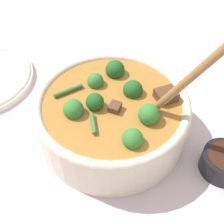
{
  "coord_description": "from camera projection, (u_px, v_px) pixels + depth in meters",
  "views": [
    {
      "loc": [
        0.19,
        -0.27,
        0.41
      ],
      "look_at": [
        0.0,
        0.0,
        0.06
      ],
      "focal_mm": 45.0,
      "sensor_mm": 36.0,
      "label": 1
    }
  ],
  "objects": [
    {
      "name": "condiment_bowl",
      "position": [
        224.0,
        162.0,
        0.46
      ],
      "size": [
        0.07,
        0.07,
        0.04
      ],
      "color": "black",
      "rests_on": "ground_plane"
    },
    {
      "name": "stew_bowl",
      "position": [
        112.0,
        114.0,
        0.49
      ],
      "size": [
        0.3,
        0.26,
        0.28
      ],
      "color": "beige",
      "rests_on": "ground_plane"
    },
    {
      "name": "ground_plane",
      "position": [
        112.0,
        132.0,
        0.53
      ],
      "size": [
        4.0,
        4.0,
        0.0
      ],
      "primitive_type": "plane",
      "color": "silver"
    }
  ]
}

